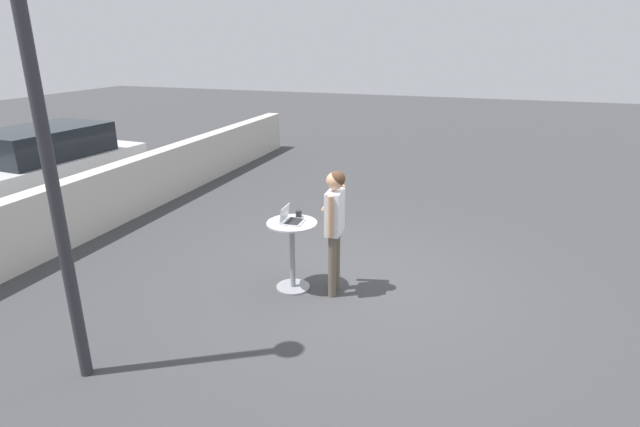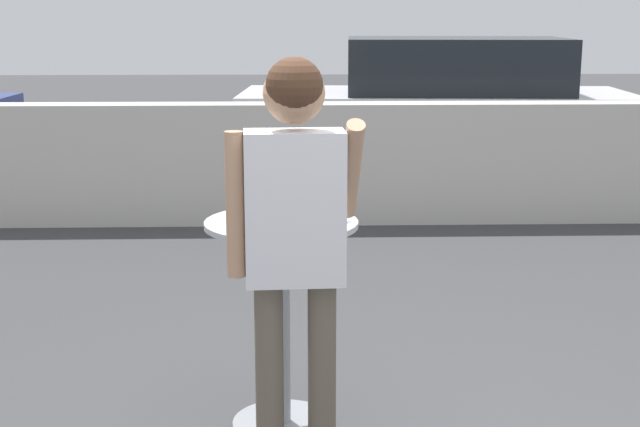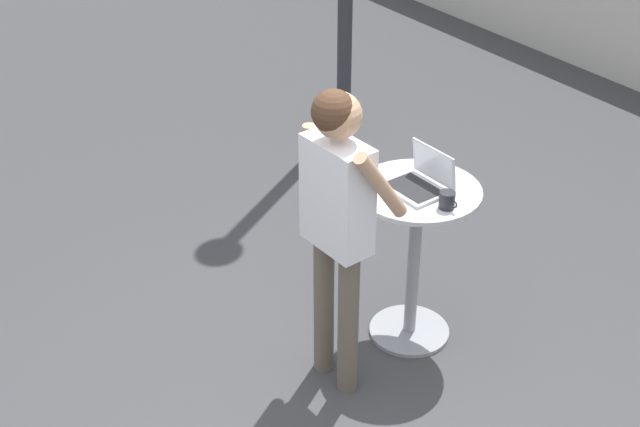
% 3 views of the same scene
% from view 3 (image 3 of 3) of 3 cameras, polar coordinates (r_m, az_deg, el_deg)
% --- Properties ---
extents(cafe_table, '(0.68, 0.68, 0.98)m').
position_cam_3_polar(cafe_table, '(4.94, 6.09, -1.98)').
color(cafe_table, gray).
rests_on(cafe_table, ground_plane).
extents(laptop, '(0.32, 0.28, 0.22)m').
position_cam_3_polar(laptop, '(4.74, 6.45, 2.09)').
color(laptop, '#B7BABF').
rests_on(laptop, cafe_table).
extents(coffee_mug, '(0.12, 0.08, 0.09)m').
position_cam_3_polar(coffee_mug, '(4.58, 8.14, 0.85)').
color(coffee_mug, '#232328').
rests_on(coffee_mug, cafe_table).
extents(standing_person, '(0.51, 0.39, 1.72)m').
position_cam_3_polar(standing_person, '(4.34, 1.09, 0.41)').
color(standing_person, brown).
rests_on(standing_person, ground_plane).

